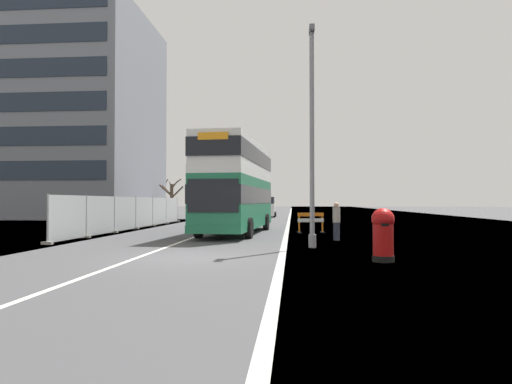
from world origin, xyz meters
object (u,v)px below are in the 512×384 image
car_oncoming_near (210,209)px  car_receding_mid (267,208)px  lamppost_foreground (312,143)px  red_pillar_postbox (383,232)px  pedestrian_at_kerb (336,221)px  double_decker_bus (237,186)px  roadworks_barrier (311,220)px

car_oncoming_near → car_receding_mid: bearing=50.4°
lamppost_foreground → red_pillar_postbox: (1.89, -3.79, -3.15)m
red_pillar_postbox → pedestrian_at_kerb: size_ratio=0.91×
car_receding_mid → lamppost_foreground: bearing=-83.7°
double_decker_bus → red_pillar_postbox: double_decker_bus is taller
lamppost_foreground → roadworks_barrier: lamppost_foreground is taller
red_pillar_postbox → roadworks_barrier: size_ratio=1.01×
car_oncoming_near → double_decker_bus: bearing=-75.1°
red_pillar_postbox → car_oncoming_near: (-10.82, 30.38, 0.17)m
car_receding_mid → red_pillar_postbox: bearing=-81.4°
car_oncoming_near → pedestrian_at_kerb: 25.48m
car_oncoming_near → lamppost_foreground: bearing=-71.4°
lamppost_foreground → roadworks_barrier: 8.55m
double_decker_bus → lamppost_foreground: (3.81, -7.35, 1.37)m
lamppost_foreground → car_receding_mid: size_ratio=1.87×
car_oncoming_near → pedestrian_at_kerb: (10.15, -23.37, -0.17)m
double_decker_bus → roadworks_barrier: size_ratio=7.11×
lamppost_foreground → roadworks_barrier: (0.26, 7.88, -3.31)m
roadworks_barrier → car_receding_mid: (-3.91, 25.10, 0.36)m
double_decker_bus → roadworks_barrier: double_decker_bus is taller
double_decker_bus → car_receding_mid: double_decker_bus is taller
red_pillar_postbox → car_oncoming_near: bearing=109.6°
red_pillar_postbox → car_oncoming_near: car_oncoming_near is taller
double_decker_bus → car_receding_mid: (0.16, 25.63, -1.58)m
lamppost_foreground → red_pillar_postbox: bearing=-63.5°
double_decker_bus → car_oncoming_near: (-5.12, 19.24, -1.61)m
car_oncoming_near → pedestrian_at_kerb: bearing=-66.5°
pedestrian_at_kerb → lamppost_foreground: bearing=-110.8°
car_oncoming_near → car_receding_mid: size_ratio=1.00×
red_pillar_postbox → car_receding_mid: 37.18m
roadworks_barrier → car_receding_mid: bearing=98.9°
car_oncoming_near → red_pillar_postbox: bearing=-70.4°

